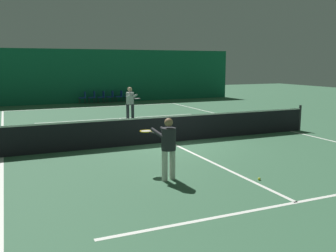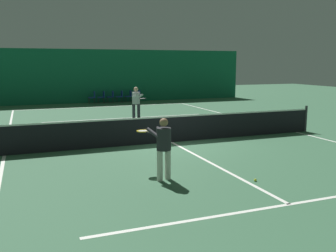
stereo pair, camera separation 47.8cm
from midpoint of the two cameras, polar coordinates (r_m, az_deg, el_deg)
ground_plane at (r=13.38m, az=1.56°, el=-2.49°), size 60.00×60.00×0.00m
backdrop_curtain at (r=27.30m, az=-10.51°, el=7.49°), size 23.00×0.12×3.77m
court_line_baseline_far at (r=24.66m, az=-9.15°, el=2.93°), size 11.00×0.10×0.00m
court_line_service_far at (r=19.35m, az=-5.75°, el=1.22°), size 8.25×0.10×0.00m
court_line_service_near at (r=8.09m, az=19.65°, el=-11.19°), size 8.25×0.10×0.00m
court_line_sideline_left at (r=12.40m, az=-22.68°, el=-4.19°), size 0.10×23.80×0.00m
court_line_sideline_right at (r=16.27m, az=19.75°, el=-0.88°), size 0.10×23.80×0.00m
court_line_centre at (r=13.38m, az=1.56°, el=-2.48°), size 0.10×12.80×0.00m
tennis_net at (r=13.28m, az=1.57°, el=-0.33°), size 12.00×0.10×1.07m
player_near at (r=8.95m, az=0.72°, el=-2.75°), size 0.65×1.33×1.51m
player_far at (r=18.50m, az=-4.11°, el=3.84°), size 0.42×1.35×1.64m
courtside_chair_0 at (r=26.79m, az=-10.90°, el=4.44°), size 0.44×0.44×0.84m
courtside_chair_1 at (r=26.91m, az=-9.52°, el=4.50°), size 0.44×0.44×0.84m
courtside_chair_2 at (r=27.05m, az=-8.16°, el=4.56°), size 0.44×0.44×0.84m
courtside_chair_3 at (r=27.20m, az=-6.81°, el=4.62°), size 0.44×0.44×0.84m
courtside_chair_4 at (r=27.37m, az=-5.47°, el=4.67°), size 0.44×0.44×0.84m
courtside_chair_5 at (r=27.56m, az=-4.15°, el=4.73°), size 0.44×0.44×0.84m
tennis_ball at (r=9.31m, az=14.61°, el=-7.98°), size 0.07×0.07×0.07m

